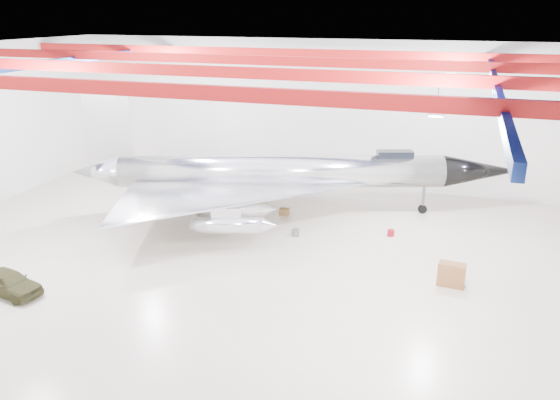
% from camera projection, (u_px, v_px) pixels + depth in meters
% --- Properties ---
extents(floor, '(40.00, 40.00, 0.00)m').
position_uv_depth(floor, '(242.00, 257.00, 30.36)').
color(floor, beige).
rests_on(floor, ground).
extents(wall_back, '(40.00, 0.00, 40.00)m').
position_uv_depth(wall_back, '(315.00, 113.00, 41.95)').
color(wall_back, silver).
rests_on(wall_back, floor).
extents(ceiling, '(40.00, 40.00, 0.00)m').
position_uv_depth(ceiling, '(236.00, 53.00, 26.73)').
color(ceiling, '#0A0F38').
rests_on(ceiling, wall_back).
extents(ceiling_structure, '(39.50, 29.50, 1.08)m').
position_uv_depth(ceiling_structure, '(237.00, 67.00, 26.96)').
color(ceiling_structure, maroon).
rests_on(ceiling_structure, ceiling).
extents(jet_aircraft, '(28.64, 21.52, 8.08)m').
position_uv_depth(jet_aircraft, '(281.00, 176.00, 35.91)').
color(jet_aircraft, silver).
rests_on(jet_aircraft, floor).
extents(jeep, '(3.76, 1.95, 1.22)m').
position_uv_depth(jeep, '(9.00, 282.00, 26.20)').
color(jeep, '#35341A').
rests_on(jeep, floor).
extents(desk, '(1.36, 0.77, 1.20)m').
position_uv_depth(desk, '(451.00, 275.00, 26.99)').
color(desk, brown).
rests_on(desk, floor).
extents(crate_ply, '(0.60, 0.54, 0.35)m').
position_uv_depth(crate_ply, '(201.00, 210.00, 36.97)').
color(crate_ply, olive).
rests_on(crate_ply, floor).
extents(toolbox_red, '(0.51, 0.46, 0.29)m').
position_uv_depth(toolbox_red, '(251.00, 208.00, 37.43)').
color(toolbox_red, maroon).
rests_on(toolbox_red, floor).
extents(engine_drum, '(0.60, 0.60, 0.42)m').
position_uv_depth(engine_drum, '(295.00, 233.00, 33.06)').
color(engine_drum, '#59595B').
rests_on(engine_drum, floor).
extents(parts_bin, '(0.68, 0.56, 0.45)m').
position_uv_depth(parts_bin, '(285.00, 212.00, 36.47)').
color(parts_bin, olive).
rests_on(parts_bin, floor).
extents(crate_small, '(0.44, 0.38, 0.27)m').
position_uv_depth(crate_small, '(207.00, 203.00, 38.45)').
color(crate_small, '#59595B').
rests_on(crate_small, floor).
extents(tool_chest, '(0.48, 0.48, 0.38)m').
position_uv_depth(tool_chest, '(391.00, 233.00, 33.10)').
color(tool_chest, maroon).
rests_on(tool_chest, floor).
extents(oil_barrel, '(0.75, 0.68, 0.43)m').
position_uv_depth(oil_barrel, '(228.00, 218.00, 35.34)').
color(oil_barrel, olive).
rests_on(oil_barrel, floor).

